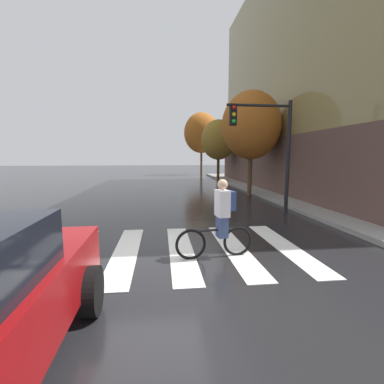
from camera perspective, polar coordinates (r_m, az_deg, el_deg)
name	(u,v)px	position (r m, az deg, el deg)	size (l,w,h in m)	color
ground_plane	(151,251)	(6.44, -8.61, -12.22)	(120.00, 120.00, 0.00)	black
crosswalk_stripes	(126,252)	(6.48, -13.71, -12.16)	(8.09, 3.73, 0.01)	silver
cyclist	(221,219)	(5.82, 6.01, -5.64)	(1.71, 0.38, 1.69)	black
traffic_light_near	(268,137)	(10.65, 15.59, 11.00)	(2.47, 0.28, 4.20)	black
fire_hydrant	(277,185)	(16.21, 17.39, 1.40)	(0.33, 0.22, 0.78)	gold
street_tree_near	(251,125)	(15.42, 12.29, 13.48)	(3.17, 3.17, 5.64)	#4C3823
street_tree_mid	(218,140)	(23.78, 5.58, 10.84)	(2.96, 2.96, 5.27)	#4C3823
street_tree_far	(201,133)	(32.07, 2.00, 12.29)	(4.02, 4.02, 7.15)	#4C3823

